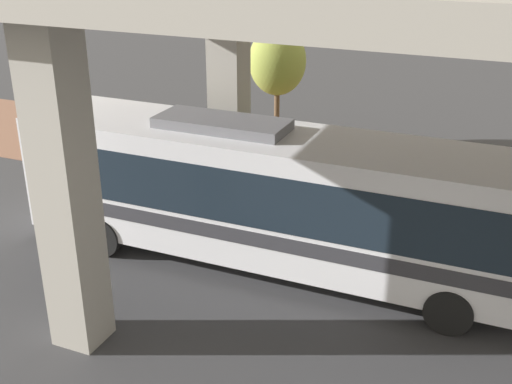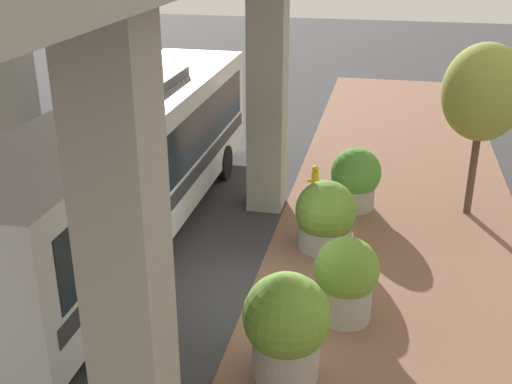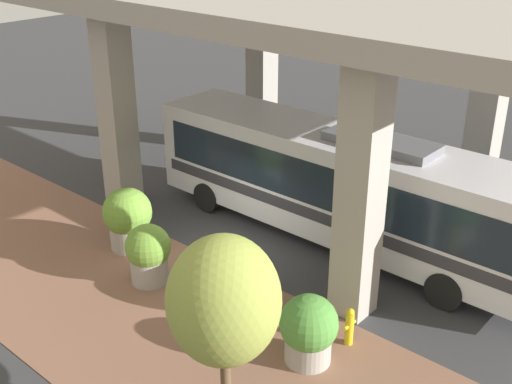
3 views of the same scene
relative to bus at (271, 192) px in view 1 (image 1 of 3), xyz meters
The scene contains 10 objects.
ground_plane 4.36m from the bus, 146.88° to the left, with size 80.00×80.00×0.00m, color #38383A.
sidewalk_strip 6.90m from the bus, 161.20° to the left, with size 6.00×40.00×0.02m.
overpass 4.74m from the bus, 71.19° to the left, with size 9.40×17.00×7.03m.
bus is the anchor object (origin of this frame).
fire_hydrant 5.22m from the bus, 142.38° to the right, with size 0.41×0.20×0.98m.
planter_front 4.70m from the bus, behind, with size 1.40×1.40×1.64m.
planter_middle 5.84m from the bus, 151.96° to the right, with size 1.31×1.31×1.66m.
planter_back 6.27m from the bus, 135.34° to the left, with size 1.43×1.43×1.88m.
planter_extra 5.88m from the bus, 154.66° to the left, with size 1.22×1.22×1.68m.
street_tree_near 8.59m from the bus, 159.57° to the right, with size 1.99×1.99×4.41m.
Camera 1 is at (16.03, 2.92, 7.88)m, focal length 45.00 mm.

